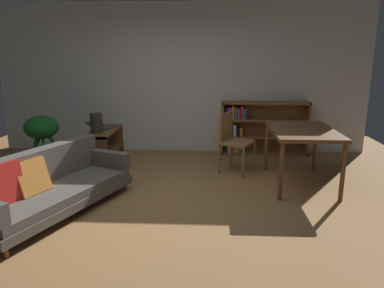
{
  "coord_description": "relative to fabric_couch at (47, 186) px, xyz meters",
  "views": [
    {
      "loc": [
        0.53,
        -3.99,
        1.8
      ],
      "look_at": [
        0.31,
        0.54,
        0.66
      ],
      "focal_mm": 33.63,
      "sensor_mm": 36.0,
      "label": 1
    }
  ],
  "objects": [
    {
      "name": "media_console",
      "position": [
        0.17,
        1.71,
        -0.02
      ],
      "size": [
        0.38,
        1.01,
        0.63
      ],
      "color": "brown",
      "rests_on": "ground_plane"
    },
    {
      "name": "bookshelf",
      "position": [
        2.74,
        2.72,
        0.15
      ],
      "size": [
        1.57,
        0.28,
        0.96
      ],
      "color": "brown",
      "rests_on": "ground_plane"
    },
    {
      "name": "ground_plane",
      "position": [
        1.32,
        0.19,
        -0.33
      ],
      "size": [
        8.16,
        8.16,
        0.0
      ],
      "primitive_type": "plane",
      "color": "#9E7042"
    },
    {
      "name": "fabric_couch",
      "position": [
        0.0,
        0.0,
        0.0
      ],
      "size": [
        1.45,
        2.12,
        0.73
      ],
      "color": "brown",
      "rests_on": "ground_plane"
    },
    {
      "name": "dining_chair_near",
      "position": [
        2.22,
        1.61,
        0.2
      ],
      "size": [
        0.59,
        0.6,
        0.92
      ],
      "color": "olive",
      "rests_on": "ground_plane"
    },
    {
      "name": "dining_table",
      "position": [
        3.13,
        1.11,
        0.39
      ],
      "size": [
        0.86,
        1.31,
        0.8
      ],
      "color": "brown",
      "rests_on": "ground_plane"
    },
    {
      "name": "desk_speaker",
      "position": [
        0.14,
        1.49,
        0.45
      ],
      "size": [
        0.18,
        0.18,
        0.3
      ],
      "color": "#2D2823",
      "rests_on": "media_console"
    },
    {
      "name": "potted_floor_plant",
      "position": [
        -0.83,
        1.69,
        0.25
      ],
      "size": [
        0.54,
        0.53,
        0.85
      ],
      "color": "#333338",
      "rests_on": "ground_plane"
    },
    {
      "name": "open_laptop",
      "position": [
        0.11,
        1.87,
        0.33
      ],
      "size": [
        0.45,
        0.37,
        0.1
      ],
      "color": "#333338",
      "rests_on": "media_console"
    },
    {
      "name": "back_wall_panel",
      "position": [
        1.32,
        2.89,
        1.02
      ],
      "size": [
        6.8,
        0.1,
        2.7
      ],
      "primitive_type": "cube",
      "color": "silver",
      "rests_on": "ground_plane"
    }
  ]
}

